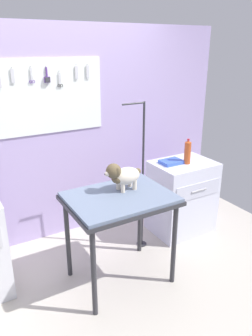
% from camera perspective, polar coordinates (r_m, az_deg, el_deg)
% --- Properties ---
extents(ground, '(4.40, 4.00, 0.04)m').
position_cam_1_polar(ground, '(3.14, -0.76, -21.27)').
color(ground, beige).
extents(rear_wall_panel, '(4.00, 0.11, 2.30)m').
position_cam_1_polar(rear_wall_panel, '(3.63, -10.94, 5.61)').
color(rear_wall_panel, '#AD99CE').
rests_on(rear_wall_panel, ground).
extents(grooming_table, '(0.91, 0.69, 0.86)m').
position_cam_1_polar(grooming_table, '(2.86, -1.09, -6.46)').
color(grooming_table, '#2D2D33').
rests_on(grooming_table, ground).
extents(grooming_arm, '(0.30, 0.11, 1.58)m').
position_cam_1_polar(grooming_arm, '(3.38, 2.79, -2.76)').
color(grooming_arm, '#2D2D33').
rests_on(grooming_arm, ground).
extents(dog, '(0.37, 0.17, 0.27)m').
position_cam_1_polar(dog, '(2.87, -0.61, -1.29)').
color(dog, beige).
rests_on(dog, grooming_table).
extents(cabinet_right, '(0.68, 0.54, 0.85)m').
position_cam_1_polar(cabinet_right, '(3.87, 9.67, -4.97)').
color(cabinet_right, silver).
rests_on(cabinet_right, ground).
extents(soda_bottle, '(0.07, 0.07, 0.28)m').
position_cam_1_polar(soda_bottle, '(3.64, 10.67, 2.74)').
color(soda_bottle, '#BE4C1F').
rests_on(soda_bottle, cabinet_right).
extents(supply_tray, '(0.24, 0.18, 0.04)m').
position_cam_1_polar(supply_tray, '(3.65, 7.91, 1.07)').
color(supply_tray, blue).
rests_on(supply_tray, cabinet_right).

